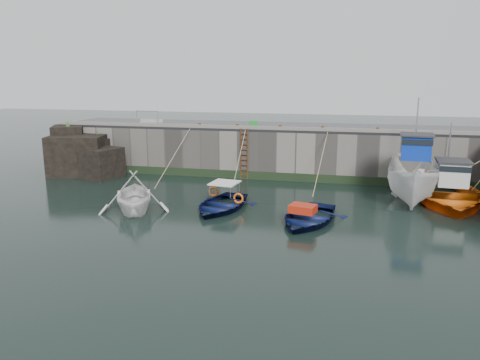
% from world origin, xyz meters
% --- Properties ---
extents(ground, '(120.00, 120.00, 0.00)m').
position_xyz_m(ground, '(0.00, 0.00, 0.00)').
color(ground, black).
rests_on(ground, ground).
extents(quay_back, '(30.00, 5.00, 3.00)m').
position_xyz_m(quay_back, '(0.00, 12.50, 1.50)').
color(quay_back, slate).
rests_on(quay_back, ground).
extents(road_back, '(30.00, 5.00, 0.16)m').
position_xyz_m(road_back, '(0.00, 12.50, 3.08)').
color(road_back, black).
rests_on(road_back, quay_back).
extents(kerb_back, '(30.00, 0.30, 0.20)m').
position_xyz_m(kerb_back, '(0.00, 10.15, 3.26)').
color(kerb_back, slate).
rests_on(kerb_back, road_back).
extents(algae_back, '(30.00, 0.08, 0.50)m').
position_xyz_m(algae_back, '(0.00, 9.96, 0.25)').
color(algae_back, black).
rests_on(algae_back, ground).
extents(rock_outcrop, '(5.85, 4.24, 3.41)m').
position_xyz_m(rock_outcrop, '(-12.92, 9.11, 1.26)').
color(rock_outcrop, black).
rests_on(rock_outcrop, ground).
extents(ladder, '(0.51, 0.08, 3.20)m').
position_xyz_m(ladder, '(-2.00, 9.91, 1.59)').
color(ladder, '#3F1E0F').
rests_on(ladder, ground).
extents(boat_near_white, '(5.13, 5.42, 2.26)m').
position_xyz_m(boat_near_white, '(-5.71, 1.84, 0.00)').
color(boat_near_white, silver).
rests_on(boat_near_white, ground).
extents(boat_near_white_rope, '(0.04, 6.23, 3.10)m').
position_xyz_m(boat_near_white_rope, '(-5.71, 7.17, 0.00)').
color(boat_near_white_rope, tan).
rests_on(boat_near_white_rope, ground).
extents(boat_near_blue, '(3.70, 4.79, 0.91)m').
position_xyz_m(boat_near_blue, '(-1.68, 3.13, 0.00)').
color(boat_near_blue, '#090F39').
rests_on(boat_near_blue, ground).
extents(boat_near_blue_rope, '(0.04, 5.08, 3.10)m').
position_xyz_m(boat_near_blue_rope, '(-1.68, 7.82, 0.00)').
color(boat_near_blue_rope, tan).
rests_on(boat_near_blue_rope, ground).
extents(boat_near_navy, '(4.15, 5.10, 0.93)m').
position_xyz_m(boat_near_navy, '(2.72, 2.01, 0.00)').
color(boat_near_navy, '#0A1242').
rests_on(boat_near_navy, ground).
extents(boat_near_navy_rope, '(0.04, 6.07, 3.10)m').
position_xyz_m(boat_near_navy_rope, '(2.72, 7.26, 0.00)').
color(boat_near_navy_rope, tan).
rests_on(boat_near_navy_rope, ground).
extents(boat_far_white, '(3.23, 7.08, 5.65)m').
position_xyz_m(boat_far_white, '(7.74, 6.92, 1.11)').
color(boat_far_white, silver).
rests_on(boat_far_white, ground).
extents(boat_far_orange, '(5.25, 7.12, 4.43)m').
position_xyz_m(boat_far_orange, '(9.50, 6.76, 0.46)').
color(boat_far_orange, '#E1580B').
rests_on(boat_far_orange, ground).
extents(fish_crate, '(0.64, 0.56, 0.32)m').
position_xyz_m(fish_crate, '(-1.89, 12.28, 3.32)').
color(fish_crate, '#1A902C').
rests_on(fish_crate, road_back).
extents(railing, '(1.60, 1.05, 1.00)m').
position_xyz_m(railing, '(-8.75, 11.25, 3.36)').
color(railing, '#A5A8AD').
rests_on(railing, road_back).
extents(bollard_a, '(0.18, 0.18, 0.28)m').
position_xyz_m(bollard_a, '(-5.00, 10.25, 3.30)').
color(bollard_a, '#3F1E0F').
rests_on(bollard_a, road_back).
extents(bollard_b, '(0.18, 0.18, 0.28)m').
position_xyz_m(bollard_b, '(-2.50, 10.25, 3.30)').
color(bollard_b, '#3F1E0F').
rests_on(bollard_b, road_back).
extents(bollard_c, '(0.18, 0.18, 0.28)m').
position_xyz_m(bollard_c, '(0.20, 10.25, 3.30)').
color(bollard_c, '#3F1E0F').
rests_on(bollard_c, road_back).
extents(bollard_d, '(0.18, 0.18, 0.28)m').
position_xyz_m(bollard_d, '(2.80, 10.25, 3.30)').
color(bollard_d, '#3F1E0F').
rests_on(bollard_d, road_back).
extents(bollard_e, '(0.18, 0.18, 0.28)m').
position_xyz_m(bollard_e, '(6.00, 10.25, 3.30)').
color(bollard_e, '#3F1E0F').
rests_on(bollard_e, road_back).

